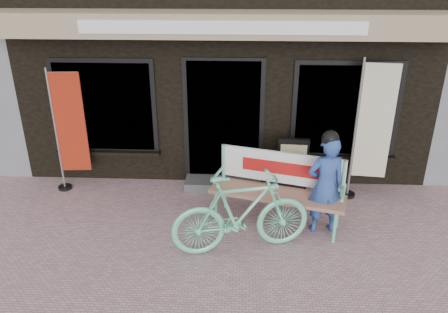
# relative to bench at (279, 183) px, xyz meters

# --- Properties ---
(ground) EXTENTS (70.00, 70.00, 0.00)m
(ground) POSITION_rel_bench_xyz_m (-0.87, -0.75, -0.62)
(ground) COLOR #B88D93
(ground) RESTS_ON ground
(bench) EXTENTS (2.01, 1.01, 1.06)m
(bench) POSITION_rel_bench_xyz_m (0.00, 0.00, 0.00)
(bench) COLOR #70DCAD
(bench) RESTS_ON ground
(person) EXTENTS (0.58, 0.43, 1.54)m
(person) POSITION_rel_bench_xyz_m (0.62, -0.25, 0.14)
(person) COLOR #2C4997
(person) RESTS_ON ground
(bicycle) EXTENTS (1.94, 0.97, 1.12)m
(bicycle) POSITION_rel_bench_xyz_m (-0.54, -0.77, -0.06)
(bicycle) COLOR #70DCAD
(bicycle) RESTS_ON ground
(nobori_red) EXTENTS (0.62, 0.25, 2.10)m
(nobori_red) POSITION_rel_bench_xyz_m (-3.38, 0.85, 0.46)
(nobori_red) COLOR gray
(nobori_red) RESTS_ON ground
(nobori_cream) EXTENTS (0.68, 0.28, 2.31)m
(nobori_cream) POSITION_rel_bench_xyz_m (1.45, 0.78, 0.57)
(nobori_cream) COLOR gray
(nobori_cream) RESTS_ON ground
(menu_stand) EXTENTS (0.50, 0.14, 0.99)m
(menu_stand) POSITION_rel_bench_xyz_m (0.28, 0.83, -0.11)
(menu_stand) COLOR black
(menu_stand) RESTS_ON ground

